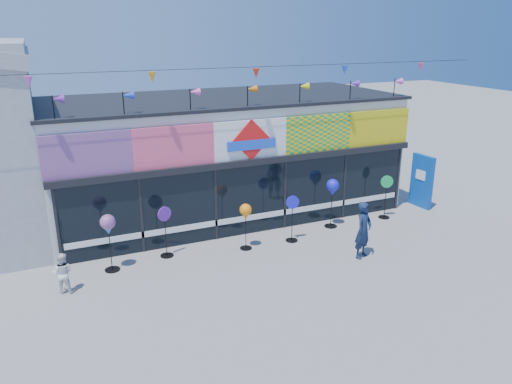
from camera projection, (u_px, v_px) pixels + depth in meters
ground at (301, 278)px, 13.31m from camera, size 80.00×80.00×0.00m
kite_shop at (223, 155)px, 17.83m from camera, size 16.00×5.70×5.31m
blue_sign at (422, 181)px, 18.37m from camera, size 0.23×0.99×1.96m
spinner_0 at (108, 226)px, 13.36m from camera, size 0.41×0.41×1.64m
spinner_1 at (165, 230)px, 14.37m from camera, size 0.42×0.39×1.54m
spinner_2 at (246, 213)px, 14.75m from camera, size 0.36×0.36×1.44m
spinner_3 at (292, 217)px, 15.42m from camera, size 0.42×0.38×1.49m
spinner_4 at (332, 189)px, 16.36m from camera, size 0.42×0.42×1.67m
spinner_5 at (386, 196)px, 17.31m from camera, size 0.42×0.39×1.54m
adult_man at (363, 230)px, 14.30m from camera, size 0.73×0.63×1.69m
child at (63, 273)px, 12.47m from camera, size 0.59×0.48×1.07m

